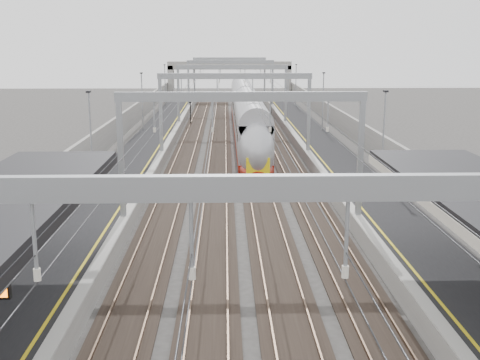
{
  "coord_description": "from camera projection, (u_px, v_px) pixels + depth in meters",
  "views": [
    {
      "loc": [
        -0.84,
        -9.03,
        10.02
      ],
      "look_at": [
        0.0,
        24.74,
        2.33
      ],
      "focal_mm": 45.0,
      "sensor_mm": 36.0,
      "label": 1
    }
  ],
  "objects": [
    {
      "name": "signal_red_far",
      "position": [
        271.0,
        101.0,
        81.29
      ],
      "size": [
        0.32,
        0.32,
        3.48
      ],
      "color": "black",
      "rests_on": "ground"
    },
    {
      "name": "tracks",
      "position": [
        234.0,
        155.0,
        54.9
      ],
      "size": [
        11.4,
        140.0,
        0.2
      ],
      "color": "black",
      "rests_on": "ground"
    },
    {
      "name": "wall_left",
      "position": [
        111.0,
        139.0,
        54.29
      ],
      "size": [
        0.3,
        120.0,
        3.2
      ],
      "primitive_type": "cube",
      "color": "gray",
      "rests_on": "ground"
    },
    {
      "name": "platform_right",
      "position": [
        322.0,
        150.0,
        55.0
      ],
      "size": [
        4.0,
        120.0,
        1.0
      ],
      "primitive_type": "cube",
      "color": "black",
      "rests_on": "ground"
    },
    {
      "name": "wall_right",
      "position": [
        357.0,
        138.0,
        54.83
      ],
      "size": [
        0.3,
        120.0,
        3.2
      ],
      "primitive_type": "cube",
      "color": "gray",
      "rests_on": "ground"
    },
    {
      "name": "overbridge",
      "position": [
        230.0,
        70.0,
        107.35
      ],
      "size": [
        22.0,
        2.2,
        6.9
      ],
      "color": "gray",
      "rests_on": "ground"
    },
    {
      "name": "signal_green",
      "position": [
        190.0,
        106.0,
        75.32
      ],
      "size": [
        0.32,
        0.32,
        3.48
      ],
      "color": "black",
      "rests_on": "ground"
    },
    {
      "name": "platform_left",
      "position": [
        147.0,
        151.0,
        54.61
      ],
      "size": [
        4.0,
        120.0,
        1.0
      ],
      "primitive_type": "cube",
      "color": "black",
      "rests_on": "ground"
    },
    {
      "name": "signal_red_near",
      "position": [
        255.0,
        102.0,
        80.08
      ],
      "size": [
        0.32,
        0.32,
        3.48
      ],
      "color": "black",
      "rests_on": "ground"
    },
    {
      "name": "train",
      "position": [
        247.0,
        118.0,
        65.18
      ],
      "size": [
        2.7,
        49.21,
        4.27
      ],
      "color": "maroon",
      "rests_on": "ground"
    },
    {
      "name": "overhead_line",
      "position": [
        233.0,
        83.0,
        60.0
      ],
      "size": [
        13.0,
        140.0,
        6.6
      ],
      "color": "gray",
      "rests_on": "platform_left"
    }
  ]
}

